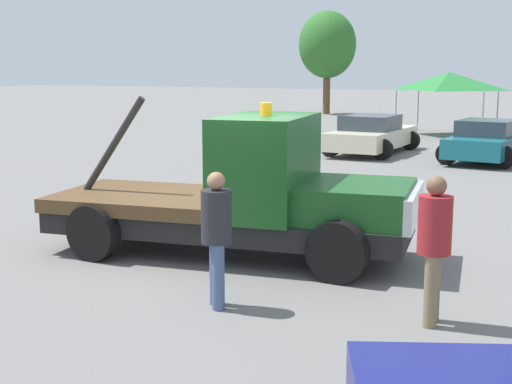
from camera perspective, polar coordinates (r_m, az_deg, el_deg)
name	(u,v)px	position (r m, az deg, el deg)	size (l,w,h in m)	color
ground_plane	(229,253)	(11.57, -2.20, -4.93)	(160.00, 160.00, 0.00)	slate
tow_truck	(250,197)	(11.25, -0.50, -0.40)	(6.10, 3.03, 2.51)	black
person_near_truck	(434,240)	(8.46, 14.07, -3.72)	(0.39, 0.39, 1.76)	#847051
person_at_hood	(217,230)	(8.81, -3.17, -3.06)	(0.38, 0.38, 1.72)	#475B84
parked_car_cream	(372,135)	(25.12, 9.25, 4.55)	(2.49, 4.80, 1.34)	beige
parked_car_teal	(487,141)	(23.73, 18.01, 3.87)	(2.58, 4.32, 1.34)	#196670
canopy_tent_green	(449,81)	(32.35, 15.20, 8.56)	(3.67, 3.67, 2.75)	#9E9EA3
tree_left	(327,45)	(45.82, 5.73, 11.62)	(3.60, 3.60, 6.43)	brown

